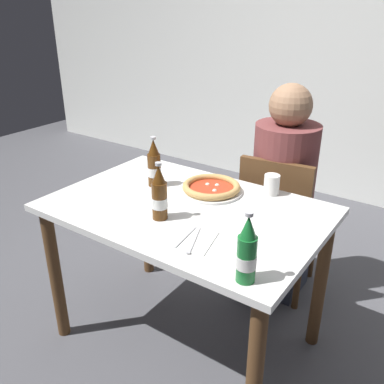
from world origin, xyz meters
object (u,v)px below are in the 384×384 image
object	(u,v)px
napkin_with_cutlery	(189,239)
pizza_margherita_near	(211,188)
dining_table_main	(186,229)
chair_behind_table	(278,218)
beer_bottle_center	(247,253)
beer_bottle_right	(154,165)
paper_cup	(272,185)
beer_bottle_left	(159,195)
diner_seated	(282,198)

from	to	relation	value
napkin_with_cutlery	pizza_margherita_near	bearing A→B (deg)	111.92
dining_table_main	chair_behind_table	world-z (taller)	chair_behind_table
chair_behind_table	pizza_margherita_near	size ratio (longest dim) A/B	2.87
pizza_margherita_near	beer_bottle_center	distance (m)	0.70
dining_table_main	beer_bottle_right	world-z (taller)	beer_bottle_right
pizza_margherita_near	paper_cup	size ratio (longest dim) A/B	3.11
chair_behind_table	beer_bottle_left	xyz separation A→B (m)	(-0.21, -0.76, 0.37)
dining_table_main	beer_bottle_left	size ratio (longest dim) A/B	4.86
dining_table_main	napkin_with_cutlery	bearing A→B (deg)	-51.36
beer_bottle_center	beer_bottle_left	bearing A→B (deg)	160.43
pizza_margherita_near	beer_bottle_left	xyz separation A→B (m)	(-0.03, -0.34, 0.08)
napkin_with_cutlery	paper_cup	xyz separation A→B (m)	(0.07, 0.56, 0.04)
beer_bottle_right	napkin_with_cutlery	world-z (taller)	beer_bottle_right
diner_seated	paper_cup	distance (m)	0.40
beer_bottle_right	napkin_with_cutlery	xyz separation A→B (m)	(0.44, -0.33, -0.10)
napkin_with_cutlery	beer_bottle_center	bearing A→B (deg)	-19.20
dining_table_main	napkin_with_cutlery	xyz separation A→B (m)	(0.18, -0.22, 0.12)
paper_cup	chair_behind_table	bearing A→B (deg)	103.29
dining_table_main	beer_bottle_right	distance (m)	0.35
beer_bottle_center	paper_cup	xyz separation A→B (m)	(-0.22, 0.66, -0.06)
diner_seated	beer_bottle_center	xyz separation A→B (m)	(0.29, -0.99, 0.27)
beer_bottle_right	paper_cup	size ratio (longest dim) A/B	2.60
pizza_margherita_near	paper_cup	world-z (taller)	paper_cup
pizza_margherita_near	chair_behind_table	bearing A→B (deg)	67.03
dining_table_main	beer_bottle_right	bearing A→B (deg)	158.34
chair_behind_table	napkin_with_cutlery	distance (m)	0.88
dining_table_main	napkin_with_cutlery	world-z (taller)	napkin_with_cutlery
diner_seated	napkin_with_cutlery	world-z (taller)	diner_seated
pizza_margherita_near	paper_cup	distance (m)	0.28
diner_seated	beer_bottle_center	size ratio (longest dim) A/B	4.89
chair_behind_table	dining_table_main	bearing A→B (deg)	66.00
beer_bottle_center	dining_table_main	bearing A→B (deg)	145.36
chair_behind_table	diner_seated	distance (m)	0.11
pizza_margherita_near	dining_table_main	bearing A→B (deg)	-93.43
dining_table_main	beer_bottle_center	xyz separation A→B (m)	(0.47, -0.33, 0.22)
beer_bottle_center	diner_seated	bearing A→B (deg)	106.53
diner_seated	beer_bottle_right	bearing A→B (deg)	-128.35
napkin_with_cutlery	beer_bottle_right	bearing A→B (deg)	143.29
pizza_margherita_near	napkin_with_cutlery	distance (m)	0.45
dining_table_main	diner_seated	distance (m)	0.69
diner_seated	beer_bottle_left	bearing A→B (deg)	-103.98
chair_behind_table	diner_seated	size ratio (longest dim) A/B	0.70
beer_bottle_right	napkin_with_cutlery	size ratio (longest dim) A/B	1.13
chair_behind_table	beer_bottle_center	size ratio (longest dim) A/B	3.44
chair_behind_table	beer_bottle_left	size ratio (longest dim) A/B	3.44
chair_behind_table	beer_bottle_right	world-z (taller)	beer_bottle_right
beer_bottle_right	paper_cup	world-z (taller)	beer_bottle_right
beer_bottle_left	paper_cup	distance (m)	0.56
beer_bottle_center	beer_bottle_right	bearing A→B (deg)	149.61
diner_seated	beer_bottle_center	bearing A→B (deg)	-73.47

